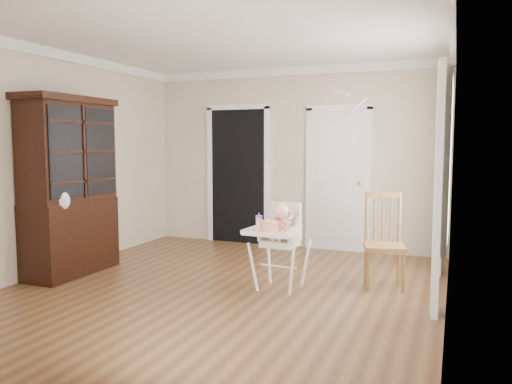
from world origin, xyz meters
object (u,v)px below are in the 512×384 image
at_px(high_chair, 280,235).
at_px(sippy_cup, 259,221).
at_px(china_cabinet, 70,186).
at_px(cake, 269,226).
at_px(dining_chair, 384,244).

relative_size(high_chair, sippy_cup, 5.42).
bearing_deg(china_cabinet, cake, 1.96).
relative_size(cake, china_cabinet, 0.12).
relative_size(china_cabinet, dining_chair, 2.06).
distance_m(high_chair, china_cabinet, 2.61).
xyz_separation_m(high_chair, cake, (-0.04, -0.23, 0.13)).
relative_size(high_chair, dining_chair, 0.92).
bearing_deg(high_chair, cake, -94.80).
relative_size(high_chair, china_cabinet, 0.45).
bearing_deg(sippy_cup, high_chair, 15.44).
bearing_deg(china_cabinet, sippy_cup, 6.26).
height_order(high_chair, cake, high_chair).
distance_m(cake, sippy_cup, 0.25).
distance_m(sippy_cup, dining_chair, 1.39).
bearing_deg(cake, china_cabinet, -178.04).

